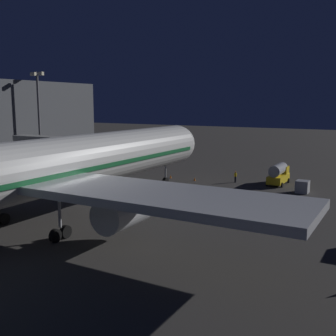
{
  "coord_description": "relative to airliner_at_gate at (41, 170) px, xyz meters",
  "views": [
    {
      "loc": [
        -30.35,
        39.48,
        12.33
      ],
      "look_at": [
        -3.0,
        -8.61,
        3.5
      ],
      "focal_mm": 43.96,
      "sensor_mm": 36.0,
      "label": 1
    }
  ],
  "objects": [
    {
      "name": "ground_plane",
      "position": [
        -0.0,
        -11.16,
        -5.82
      ],
      "size": [
        320.0,
        320.0,
        0.0
      ],
      "primitive_type": "plane",
      "color": "#383533"
    },
    {
      "name": "ground_crew_near_nose_gear",
      "position": [
        -8.35,
        -31.63,
        -4.84
      ],
      "size": [
        0.4,
        0.4,
        1.77
      ],
      "color": "black",
      "rests_on": "ground_plane"
    },
    {
      "name": "jet_bridge",
      "position": [
        11.01,
        -16.85,
        0.13
      ],
      "size": [
        20.31,
        3.4,
        7.49
      ],
      "color": "#9E9E99",
      "rests_on": "ground_plane"
    },
    {
      "name": "apron_floodlight_mast",
      "position": [
        25.5,
        -23.82,
        4.39
      ],
      "size": [
        2.9,
        0.5,
        17.56
      ],
      "color": "#59595E",
      "rests_on": "ground_plane"
    },
    {
      "name": "airliner_at_gate",
      "position": [
        0.0,
        0.0,
        0.0
      ],
      "size": [
        52.34,
        61.63,
        19.17
      ],
      "color": "silver",
      "rests_on": "ground_plane"
    },
    {
      "name": "traffic_cone_nose_port",
      "position": [
        -2.2,
        -29.77,
        -5.55
      ],
      "size": [
        0.36,
        0.36,
        0.55
      ],
      "primitive_type": "cone",
      "color": "orange",
      "rests_on": "ground_plane"
    },
    {
      "name": "fuel_tanker",
      "position": [
        -14.55,
        -33.58,
        -4.17
      ],
      "size": [
        2.46,
        5.74,
        3.15
      ],
      "color": "yellow",
      "rests_on": "ground_plane"
    },
    {
      "name": "baggage_container_far_row",
      "position": [
        -19.02,
        -29.19,
        -4.97
      ],
      "size": [
        1.69,
        1.79,
        1.7
      ],
      "primitive_type": "cube",
      "color": "#B7BABF",
      "rests_on": "ground_plane"
    },
    {
      "name": "traffic_cone_nose_starboard",
      "position": [
        2.2,
        -29.77,
        -5.55
      ],
      "size": [
        0.36,
        0.36,
        0.55
      ],
      "primitive_type": "cone",
      "color": "orange",
      "rests_on": "ground_plane"
    }
  ]
}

